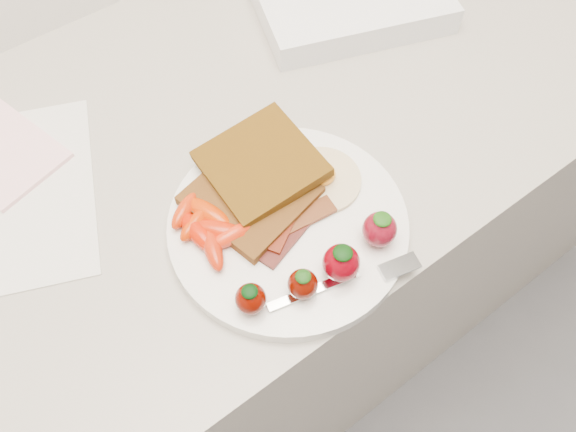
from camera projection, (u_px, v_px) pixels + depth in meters
counter at (233, 285)px, 1.09m from camera, size 2.00×0.60×0.90m
plate at (288, 225)px, 0.63m from camera, size 0.27×0.27×0.02m
toast_lower at (251, 196)px, 0.63m from camera, size 0.14×0.14×0.01m
toast_upper at (261, 164)px, 0.64m from camera, size 0.13×0.12×0.03m
fried_egg at (321, 178)px, 0.65m from camera, size 0.12×0.12×0.02m
bacon_strips at (291, 224)px, 0.62m from camera, size 0.11×0.08×0.01m
baby_carrots at (207, 228)px, 0.61m from camera, size 0.08×0.11×0.02m
strawberries at (330, 262)px, 0.58m from camera, size 0.19×0.06×0.05m
fork at (354, 279)px, 0.59m from camera, size 0.16×0.06×0.00m
paper_sheet at (9, 195)px, 0.66m from camera, size 0.28×0.32×0.00m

